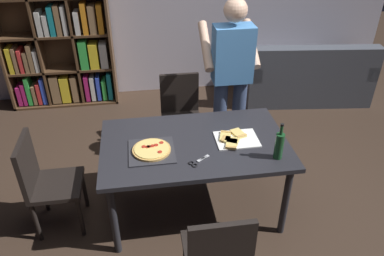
% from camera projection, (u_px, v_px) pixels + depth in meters
% --- Properties ---
extents(ground_plane, '(12.00, 12.00, 0.00)m').
position_uv_depth(ground_plane, '(194.00, 207.00, 3.56)').
color(ground_plane, '#38281E').
extents(dining_table, '(1.57, 0.96, 0.75)m').
position_uv_depth(dining_table, '(195.00, 150.00, 3.20)').
color(dining_table, '#232328').
rests_on(dining_table, ground_plane).
extents(chair_near_camera, '(0.42, 0.42, 0.90)m').
position_uv_depth(chair_near_camera, '(217.00, 254.00, 2.48)').
color(chair_near_camera, black).
rests_on(chair_near_camera, ground_plane).
extents(chair_far_side, '(0.42, 0.42, 0.90)m').
position_uv_depth(chair_far_side, '(181.00, 111.00, 4.09)').
color(chair_far_side, black).
rests_on(chair_far_side, ground_plane).
extents(chair_left_end, '(0.42, 0.42, 0.90)m').
position_uv_depth(chair_left_end, '(44.00, 179.00, 3.12)').
color(chair_left_end, black).
rests_on(chair_left_end, ground_plane).
extents(couch, '(1.79, 1.04, 0.85)m').
position_uv_depth(couch, '(305.00, 78.00, 5.29)').
color(couch, '#4C515B').
rests_on(couch, ground_plane).
extents(bookshelf, '(1.40, 0.35, 1.95)m').
position_uv_depth(bookshelf, '(59.00, 42.00, 4.89)').
color(bookshelf, '#513823').
rests_on(bookshelf, ground_plane).
extents(person_serving_pizza, '(0.55, 0.54, 1.75)m').
position_uv_depth(person_serving_pizza, '(231.00, 75.00, 3.71)').
color(person_serving_pizza, '#38476B').
rests_on(person_serving_pizza, ground_plane).
extents(pepperoni_pizza_on_tray, '(0.37, 0.37, 0.04)m').
position_uv_depth(pepperoni_pizza_on_tray, '(152.00, 150.00, 3.04)').
color(pepperoni_pizza_on_tray, '#2D2D33').
rests_on(pepperoni_pizza_on_tray, dining_table).
extents(pizza_slices_on_towel, '(0.36, 0.31, 0.03)m').
position_uv_depth(pizza_slices_on_towel, '(234.00, 139.00, 3.18)').
color(pizza_slices_on_towel, white).
rests_on(pizza_slices_on_towel, dining_table).
extents(wine_bottle, '(0.07, 0.07, 0.32)m').
position_uv_depth(wine_bottle, '(279.00, 145.00, 2.92)').
color(wine_bottle, '#194723').
rests_on(wine_bottle, dining_table).
extents(kitchen_scissors, '(0.19, 0.15, 0.01)m').
position_uv_depth(kitchen_scissors, '(197.00, 162.00, 2.92)').
color(kitchen_scissors, silver).
rests_on(kitchen_scissors, dining_table).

